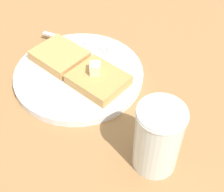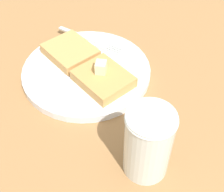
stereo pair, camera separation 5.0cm
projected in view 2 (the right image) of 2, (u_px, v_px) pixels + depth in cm
name	position (u px, v px, depth cm)	size (l,w,h in cm)	color
table_surface	(141.00, 89.00, 59.67)	(128.48, 128.48, 2.39)	#9B6E41
plate	(87.00, 71.00, 60.12)	(24.55, 24.55, 1.49)	white
toast_slice_left	(103.00, 79.00, 56.26)	(9.56, 8.01, 2.00)	tan
toast_slice_middle	(70.00, 52.00, 61.63)	(9.56, 8.01, 2.00)	tan
butter_pat_primary	(101.00, 67.00, 55.32)	(2.11, 1.90, 2.11)	beige
fork	(92.00, 41.00, 65.28)	(15.84, 5.44, 0.36)	silver
syrup_jar	(148.00, 145.00, 42.93)	(6.86, 6.86, 11.52)	#381208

